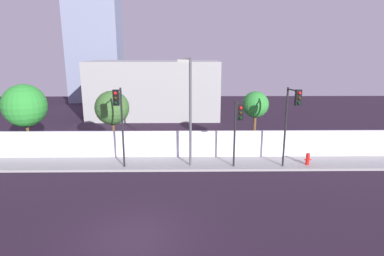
# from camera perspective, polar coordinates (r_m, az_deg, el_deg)

# --- Properties ---
(ground_plane) EXTENTS (80.00, 80.00, 0.00)m
(ground_plane) POSITION_cam_1_polar(r_m,az_deg,el_deg) (13.67, -10.39, -18.60)
(ground_plane) COLOR #261929
(sidewalk) EXTENTS (36.00, 2.40, 0.15)m
(sidewalk) POSITION_cam_1_polar(r_m,az_deg,el_deg) (20.97, -6.74, -6.40)
(sidewalk) COLOR gray
(sidewalk) RESTS_ON ground
(perimeter_wall) EXTENTS (36.00, 0.18, 1.80)m
(perimeter_wall) POSITION_cam_1_polar(r_m,az_deg,el_deg) (21.88, -6.47, -2.84)
(perimeter_wall) COLOR silver
(perimeter_wall) RESTS_ON sidewalk
(traffic_light_left) EXTENTS (0.48, 1.45, 4.96)m
(traffic_light_left) POSITION_cam_1_polar(r_m,az_deg,el_deg) (19.60, 17.43, 2.82)
(traffic_light_left) COLOR black
(traffic_light_left) RESTS_ON sidewalk
(traffic_light_center) EXTENTS (0.35, 1.24, 4.95)m
(traffic_light_center) POSITION_cam_1_polar(r_m,az_deg,el_deg) (19.17, -12.89, 2.81)
(traffic_light_center) COLOR black
(traffic_light_center) RESTS_ON sidewalk
(traffic_light_right) EXTENTS (0.34, 1.83, 4.20)m
(traffic_light_right) POSITION_cam_1_polar(r_m,az_deg,el_deg) (18.70, 8.17, 1.24)
(traffic_light_right) COLOR black
(traffic_light_right) RESTS_ON sidewalk
(street_lamp_curbside) EXTENTS (0.79, 1.84, 6.69)m
(street_lamp_curbside) POSITION_cam_1_polar(r_m,az_deg,el_deg) (19.15, -0.46, 4.25)
(street_lamp_curbside) COLOR #4C4C51
(street_lamp_curbside) RESTS_ON sidewalk
(fire_hydrant) EXTENTS (0.44, 0.26, 0.79)m
(fire_hydrant) POSITION_cam_1_polar(r_m,az_deg,el_deg) (21.64, 19.99, -5.12)
(fire_hydrant) COLOR red
(fire_hydrant) RESTS_ON sidewalk
(roadside_tree_leftmost) EXTENTS (2.98, 2.98, 5.01)m
(roadside_tree_leftmost) POSITION_cam_1_polar(r_m,az_deg,el_deg) (24.99, -27.75, 3.53)
(roadside_tree_leftmost) COLOR brown
(roadside_tree_leftmost) RESTS_ON ground
(roadside_tree_midleft) EXTENTS (2.38, 2.38, 4.55)m
(roadside_tree_midleft) POSITION_cam_1_polar(r_m,az_deg,el_deg) (22.92, -14.09, 3.48)
(roadside_tree_midleft) COLOR brown
(roadside_tree_midleft) RESTS_ON ground
(roadside_tree_midright) EXTENTS (1.83, 1.83, 4.49)m
(roadside_tree_midright) POSITION_cam_1_polar(r_m,az_deg,el_deg) (22.77, 11.27, 4.03)
(roadside_tree_midright) COLOR brown
(roadside_tree_midright) RESTS_ON ground
(low_building_distant) EXTENTS (13.93, 6.00, 6.14)m
(low_building_distant) POSITION_cam_1_polar(r_m,az_deg,el_deg) (35.30, -6.72, 6.84)
(low_building_distant) COLOR #979797
(low_building_distant) RESTS_ON ground
(tower_on_skyline) EXTENTS (7.15, 5.00, 23.05)m
(tower_on_skyline) POSITION_cam_1_polar(r_m,az_deg,el_deg) (48.85, -17.22, 18.18)
(tower_on_skyline) COLOR gray
(tower_on_skyline) RESTS_ON ground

